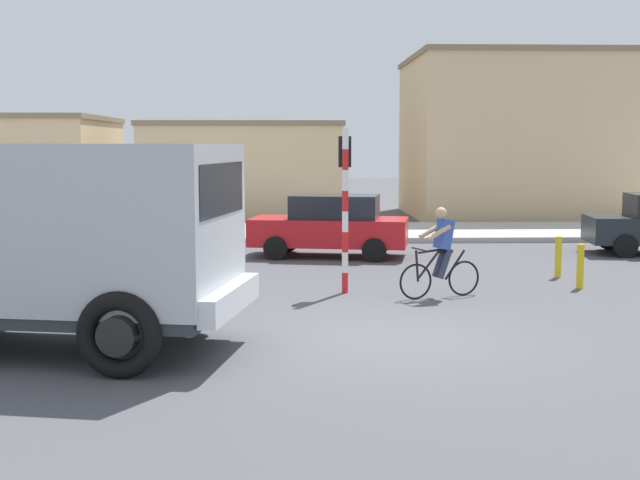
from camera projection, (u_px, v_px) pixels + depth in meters
The scene contains 11 objects.
ground_plane at pixel (387, 338), 12.63m from camera, with size 120.00×120.00×0.00m, color #4C4C51.
sidewalk_far at pixel (336, 232), 27.08m from camera, with size 80.00×5.00×0.16m, color #ADADA8.
truck_foreground at pixel (45, 232), 11.75m from camera, with size 5.78×3.56×2.90m.
cyclist at pixel (441, 252), 15.85m from camera, with size 1.63×0.73×1.72m.
traffic_light_pole at pixel (345, 187), 16.31m from camera, with size 0.24×0.43×3.20m.
car_red_near at pixel (331, 225), 21.66m from camera, with size 4.24×2.41×1.60m.
bollard_near at pixel (580, 266), 16.91m from camera, with size 0.14×0.14×0.90m, color gold.
bollard_far at pixel (558, 257), 18.30m from camera, with size 0.14×0.14×0.90m, color gold.
building_corner_left at pixel (16, 166), 34.54m from camera, with size 7.41×8.08×4.03m.
building_mid_block at pixel (244, 170), 33.58m from camera, with size 7.81×5.57×3.77m.
building_corner_right at pixel (515, 137), 33.91m from camera, with size 8.56×7.95×6.39m.
Camera 1 is at (-1.44, -12.34, 2.89)m, focal length 47.21 mm.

